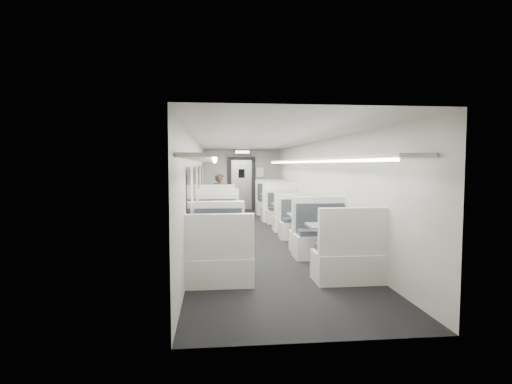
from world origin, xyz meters
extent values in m
cube|color=black|center=(0.00, 0.00, -0.06)|extent=(3.00, 12.00, 0.12)
cube|color=silver|center=(0.00, 0.00, 2.46)|extent=(3.00, 12.00, 0.12)
cube|color=beige|center=(0.00, 6.06, 1.20)|extent=(3.00, 0.12, 2.40)
cube|color=beige|center=(0.00, -6.06, 1.20)|extent=(3.00, 0.12, 2.40)
cube|color=beige|center=(-1.56, 0.00, 1.20)|extent=(0.12, 12.00, 2.40)
cube|color=beige|center=(1.56, 0.00, 1.20)|extent=(0.12, 12.00, 2.40)
cube|color=beige|center=(-1.00, 2.75, 0.21)|extent=(1.00, 0.56, 0.42)
cube|color=#242730|center=(-1.00, 2.78, 0.47)|extent=(0.89, 0.44, 0.09)
cube|color=beige|center=(-1.00, 2.55, 0.75)|extent=(1.00, 0.11, 0.66)
cube|color=beige|center=(-1.00, 4.23, 0.21)|extent=(1.00, 0.56, 0.42)
cube|color=#242730|center=(-1.00, 4.20, 0.47)|extent=(0.89, 0.44, 0.09)
cube|color=beige|center=(-1.00, 4.43, 0.75)|extent=(1.00, 0.11, 0.66)
cylinder|color=#BCBCBF|center=(-1.00, 3.49, 0.33)|extent=(0.09, 0.09, 0.65)
cylinder|color=#BCBCBF|center=(-1.00, 3.49, 0.01)|extent=(0.34, 0.34, 0.03)
cube|color=slate|center=(-1.00, 3.49, 0.69)|extent=(0.83, 0.57, 0.04)
cube|color=beige|center=(-1.00, 0.49, 0.23)|extent=(1.10, 0.61, 0.47)
cube|color=#242730|center=(-1.00, 0.52, 0.52)|extent=(0.97, 0.49, 0.10)
cube|color=beige|center=(-1.00, 0.26, 0.83)|extent=(1.10, 0.12, 0.73)
cube|color=beige|center=(-1.00, 2.10, 0.23)|extent=(1.10, 0.61, 0.47)
cube|color=#242730|center=(-1.00, 2.07, 0.52)|extent=(0.97, 0.49, 0.10)
cube|color=beige|center=(-1.00, 2.33, 0.83)|extent=(1.10, 0.12, 0.73)
cylinder|color=#BCBCBF|center=(-1.00, 1.30, 0.36)|extent=(0.10, 0.10, 0.72)
cylinder|color=#BCBCBF|center=(-1.00, 1.30, 0.02)|extent=(0.37, 0.37, 0.03)
cube|color=slate|center=(-1.00, 1.30, 0.76)|extent=(0.91, 0.62, 0.04)
cube|color=beige|center=(-1.00, -1.81, 0.21)|extent=(1.01, 0.56, 0.43)
cube|color=#242730|center=(-1.00, -1.78, 0.47)|extent=(0.89, 0.45, 0.09)
cube|color=beige|center=(-1.00, -2.02, 0.76)|extent=(1.01, 0.11, 0.66)
cube|color=beige|center=(-1.00, -0.33, 0.21)|extent=(1.01, 0.56, 0.43)
cube|color=#242730|center=(-1.00, -0.36, 0.47)|extent=(0.89, 0.45, 0.09)
cube|color=beige|center=(-1.00, -0.13, 0.76)|extent=(1.01, 0.11, 0.66)
cylinder|color=#BCBCBF|center=(-1.00, -1.07, 0.33)|extent=(0.09, 0.09, 0.66)
cylinder|color=#BCBCBF|center=(-1.00, -1.07, 0.01)|extent=(0.34, 0.34, 0.03)
cube|color=slate|center=(-1.00, -1.07, 0.69)|extent=(0.84, 0.57, 0.04)
cube|color=beige|center=(-1.00, -3.90, 0.21)|extent=(1.01, 0.56, 0.43)
cube|color=#242730|center=(-1.00, -3.87, 0.48)|extent=(0.90, 0.45, 0.10)
cube|color=beige|center=(-1.00, -4.10, 0.76)|extent=(1.01, 0.11, 0.67)
cube|color=beige|center=(-1.00, -2.41, 0.21)|extent=(1.01, 0.56, 0.43)
cube|color=#242730|center=(-1.00, -2.44, 0.48)|extent=(0.90, 0.45, 0.10)
cube|color=beige|center=(-1.00, -2.20, 0.76)|extent=(1.01, 0.11, 0.67)
cylinder|color=#BCBCBF|center=(-1.00, -3.15, 0.33)|extent=(0.10, 0.10, 0.66)
cylinder|color=#BCBCBF|center=(-1.00, -3.15, 0.01)|extent=(0.34, 0.34, 0.03)
cube|color=slate|center=(-1.00, -3.15, 0.70)|extent=(0.84, 0.57, 0.04)
cube|color=beige|center=(1.00, 2.72, 0.24)|extent=(1.15, 0.64, 0.49)
cube|color=#242730|center=(1.00, 2.75, 0.54)|extent=(1.02, 0.51, 0.11)
cube|color=beige|center=(1.00, 2.48, 0.87)|extent=(1.15, 0.13, 0.76)
cube|color=beige|center=(1.00, 4.40, 0.24)|extent=(1.15, 0.64, 0.49)
cube|color=#242730|center=(1.00, 4.37, 0.54)|extent=(1.02, 0.51, 0.11)
cube|color=beige|center=(1.00, 4.64, 0.87)|extent=(1.15, 0.13, 0.76)
cylinder|color=#BCBCBF|center=(1.00, 3.56, 0.37)|extent=(0.11, 0.11, 0.75)
cylinder|color=#BCBCBF|center=(1.00, 3.56, 0.02)|extent=(0.39, 0.39, 0.03)
cube|color=slate|center=(1.00, 3.56, 0.79)|extent=(0.95, 0.65, 0.04)
cube|color=beige|center=(1.00, 0.78, 0.21)|extent=(0.97, 0.54, 0.41)
cube|color=#242730|center=(1.00, 0.81, 0.46)|extent=(0.86, 0.43, 0.09)
cube|color=beige|center=(1.00, 0.58, 0.73)|extent=(0.97, 0.11, 0.64)
cube|color=beige|center=(1.00, 2.21, 0.21)|extent=(0.97, 0.54, 0.41)
cube|color=#242730|center=(1.00, 2.18, 0.46)|extent=(0.86, 0.43, 0.09)
cube|color=beige|center=(1.00, 2.40, 0.73)|extent=(0.97, 0.11, 0.64)
cylinder|color=#BCBCBF|center=(1.00, 1.49, 0.32)|extent=(0.09, 0.09, 0.63)
cylinder|color=#BCBCBF|center=(1.00, 1.49, 0.01)|extent=(0.33, 0.33, 0.03)
cube|color=slate|center=(1.00, 1.49, 0.67)|extent=(0.80, 0.55, 0.04)
cube|color=beige|center=(1.00, -1.80, 0.21)|extent=(0.99, 0.55, 0.42)
cube|color=#242730|center=(1.00, -1.77, 0.46)|extent=(0.87, 0.44, 0.09)
cube|color=beige|center=(1.00, -2.00, 0.74)|extent=(0.99, 0.11, 0.65)
cube|color=beige|center=(1.00, -0.35, 0.21)|extent=(0.99, 0.55, 0.42)
cube|color=#242730|center=(1.00, -0.38, 0.46)|extent=(0.87, 0.44, 0.09)
cube|color=beige|center=(1.00, -0.15, 0.74)|extent=(0.99, 0.11, 0.65)
cylinder|color=#BCBCBF|center=(1.00, -1.08, 0.32)|extent=(0.09, 0.09, 0.64)
cylinder|color=#BCBCBF|center=(1.00, -1.08, 0.01)|extent=(0.33, 0.33, 0.03)
cube|color=slate|center=(1.00, -1.08, 0.68)|extent=(0.82, 0.56, 0.04)
cube|color=beige|center=(1.00, -3.94, 0.23)|extent=(1.08, 0.60, 0.46)
cube|color=#242730|center=(1.00, -3.91, 0.51)|extent=(0.96, 0.48, 0.10)
cube|color=beige|center=(1.00, -4.16, 0.82)|extent=(1.08, 0.12, 0.71)
cube|color=beige|center=(1.00, -2.35, 0.23)|extent=(1.08, 0.60, 0.46)
cube|color=#242730|center=(1.00, -2.38, 0.51)|extent=(0.96, 0.48, 0.10)
cube|color=beige|center=(1.00, -2.13, 0.82)|extent=(1.08, 0.12, 0.71)
cylinder|color=#BCBCBF|center=(1.00, -3.15, 0.35)|extent=(0.10, 0.10, 0.70)
cylinder|color=#BCBCBF|center=(1.00, -3.15, 0.02)|extent=(0.37, 0.37, 0.03)
cube|color=slate|center=(1.00, -3.15, 0.74)|extent=(0.90, 0.61, 0.04)
imported|color=black|center=(-0.90, 2.53, 0.77)|extent=(0.62, 0.46, 1.55)
cube|color=black|center=(-1.49, 3.40, 1.35)|extent=(0.02, 1.18, 0.84)
cube|color=black|center=(-1.49, 1.20, 1.35)|extent=(0.02, 1.18, 0.84)
cube|color=black|center=(-1.49, -1.00, 1.35)|extent=(0.02, 1.18, 0.84)
cube|color=black|center=(-1.49, -3.20, 1.35)|extent=(0.02, 1.18, 0.84)
cube|color=beige|center=(-1.26, -0.30, 1.92)|extent=(0.46, 10.40, 0.05)
cube|color=white|center=(-1.06, -0.30, 1.87)|extent=(0.05, 10.20, 0.04)
cube|color=beige|center=(1.26, -0.30, 1.92)|extent=(0.46, 10.40, 0.05)
cube|color=white|center=(1.06, -0.30, 1.87)|extent=(0.05, 10.20, 0.04)
cube|color=black|center=(0.00, 5.94, 1.05)|extent=(1.10, 0.10, 2.10)
cube|color=#BCBCBF|center=(0.00, 5.91, 1.00)|extent=(0.80, 0.05, 1.95)
cube|color=black|center=(0.00, 5.87, 1.45)|extent=(0.25, 0.02, 0.35)
cube|color=black|center=(0.00, 5.45, 2.28)|extent=(0.62, 0.10, 0.16)
cube|color=white|center=(0.00, 5.39, 2.28)|extent=(0.54, 0.02, 0.10)
cube|color=white|center=(0.75, 5.92, 1.50)|extent=(0.32, 0.02, 0.40)
camera|label=1|loc=(-1.07, -9.86, 1.82)|focal=28.00mm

